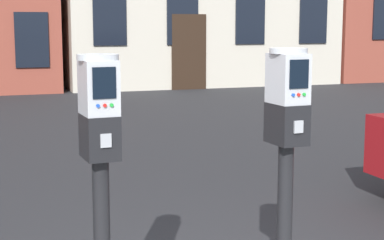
% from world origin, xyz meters
% --- Properties ---
extents(parking_meter_near_kerb, '(0.23, 0.26, 1.54)m').
position_xyz_m(parking_meter_near_kerb, '(-0.85, -0.13, 1.20)').
color(parking_meter_near_kerb, black).
rests_on(parking_meter_near_kerb, sidewalk_slab).
extents(parking_meter_twin_adjacent, '(0.23, 0.26, 1.56)m').
position_xyz_m(parking_meter_twin_adjacent, '(0.23, -0.13, 1.21)').
color(parking_meter_twin_adjacent, black).
rests_on(parking_meter_twin_adjacent, sidewalk_slab).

